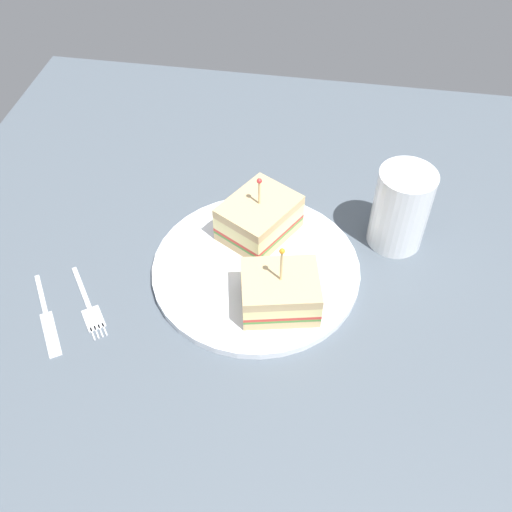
# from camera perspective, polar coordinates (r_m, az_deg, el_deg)

# --- Properties ---
(ground_plane) EXTENTS (0.98, 0.98, 0.02)m
(ground_plane) POSITION_cam_1_polar(r_m,az_deg,el_deg) (0.79, 0.00, -1.97)
(ground_plane) COLOR #4C5660
(plate) EXTENTS (0.28, 0.28, 0.01)m
(plate) POSITION_cam_1_polar(r_m,az_deg,el_deg) (0.78, 0.00, -1.25)
(plate) COLOR white
(plate) RESTS_ON ground_plane
(sandwich_half_front) EXTENTS (0.09, 0.11, 0.10)m
(sandwich_half_front) POSITION_cam_1_polar(r_m,az_deg,el_deg) (0.72, 2.36, -3.52)
(sandwich_half_front) COLOR tan
(sandwich_half_front) RESTS_ON plate
(sandwich_half_back) EXTENTS (0.13, 0.12, 0.10)m
(sandwich_half_back) POSITION_cam_1_polar(r_m,az_deg,el_deg) (0.80, 0.31, 3.71)
(sandwich_half_back) COLOR tan
(sandwich_half_back) RESTS_ON plate
(drink_glass) EXTENTS (0.08, 0.08, 0.12)m
(drink_glass) POSITION_cam_1_polar(r_m,az_deg,el_deg) (0.81, 13.84, 4.15)
(drink_glass) COLOR gold
(drink_glass) RESTS_ON ground_plane
(fork) EXTENTS (0.11, 0.08, 0.00)m
(fork) POSITION_cam_1_polar(r_m,az_deg,el_deg) (0.77, -15.87, -4.99)
(fork) COLOR silver
(fork) RESTS_ON ground_plane
(knife) EXTENTS (0.12, 0.08, 0.00)m
(knife) POSITION_cam_1_polar(r_m,az_deg,el_deg) (0.78, -19.69, -5.79)
(knife) COLOR silver
(knife) RESTS_ON ground_plane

